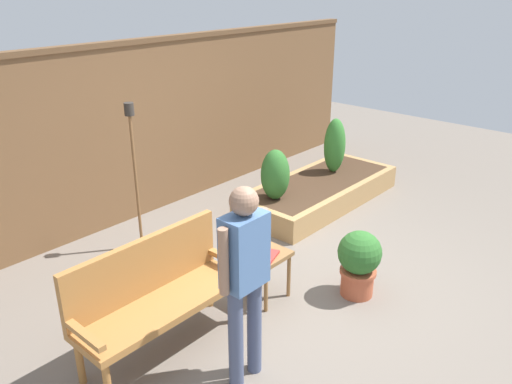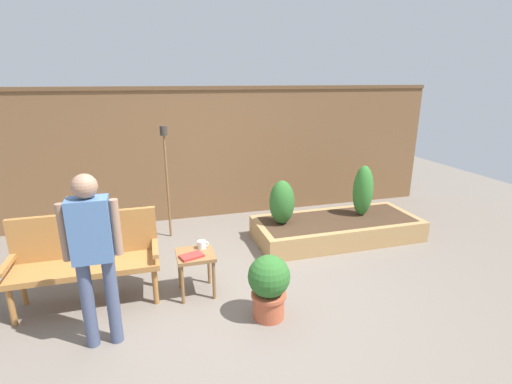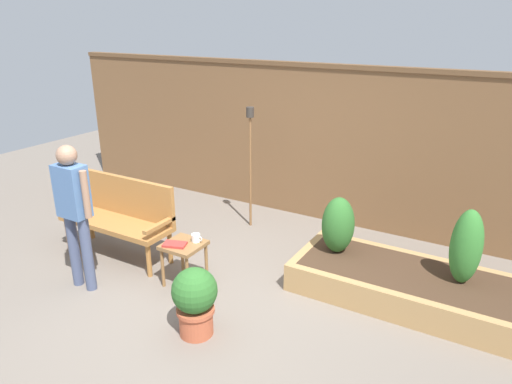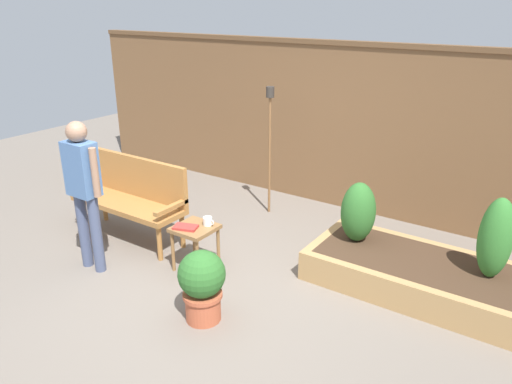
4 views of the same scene
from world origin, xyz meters
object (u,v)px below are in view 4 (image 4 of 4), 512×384
Objects in this scene: tiki_torch at (270,128)px; garden_bench at (133,193)px; shrub_far_corner at (496,238)px; person_by_bench at (83,184)px; side_table at (195,234)px; potted_boxwood at (202,283)px; cup_on_table at (208,221)px; shrub_near_bench at (358,212)px; book_on_table at (185,227)px.

garden_bench is at bearing -122.09° from tiki_torch.
tiki_torch is at bearing 166.19° from shrub_far_corner.
shrub_far_corner is 3.85m from person_by_bench.
person_by_bench is (-0.90, -0.59, 0.54)m from side_table.
potted_boxwood is 0.42× the size of person_by_bench.
cup_on_table is 1.70m from tiki_torch.
cup_on_table is (0.09, 0.10, 0.13)m from side_table.
shrub_far_corner is at bearing -0.00° from shrub_near_bench.
shrub_far_corner is at bearing 19.18° from cup_on_table.
person_by_bench is at bearing -107.73° from tiki_torch.
shrub_far_corner is 0.46× the size of tiki_torch.
person_by_bench reaches higher than potted_boxwood.
garden_bench is at bearing 169.99° from side_table.
person_by_bench is (-3.51, -1.57, 0.25)m from shrub_far_corner.
shrub_near_bench reaches higher than book_on_table.
cup_on_table is at bearing -160.82° from shrub_far_corner.
shrub_far_corner reaches higher than potted_boxwood.
person_by_bench reaches higher than shrub_far_corner.
side_table is at bearing -143.74° from shrub_near_bench.
person_by_bench reaches higher than book_on_table.
cup_on_table is 0.21× the size of shrub_near_bench.
garden_bench reaches higher than potted_boxwood.
book_on_table is 0.36× the size of potted_boxwood.
garden_bench is 1.19m from cup_on_table.
potted_boxwood reaches higher than book_on_table.
cup_on_table reaches higher than book_on_table.
cup_on_table is at bearing 49.15° from side_table.
shrub_far_corner is (2.66, 1.06, 0.19)m from book_on_table.
shrub_near_bench is 1.74m from tiki_torch.
tiki_torch is at bearing 109.19° from potted_boxwood.
cup_on_table is 0.20× the size of potted_boxwood.
book_on_table is 0.38× the size of shrub_near_bench.
potted_boxwood reaches higher than cup_on_table.
person_by_bench reaches higher than cup_on_table.
potted_boxwood is at bearing -57.84° from book_on_table.
tiki_torch is (-0.26, 1.56, 0.61)m from cup_on_table.
side_table is 0.63× the size of shrub_far_corner.
potted_boxwood is 1.04× the size of shrub_near_bench.
shrub_near_bench is (1.38, 1.06, 0.12)m from book_on_table.
person_by_bench is (-0.72, -2.26, -0.20)m from tiki_torch.
shrub_near_bench is at bearing 18.96° from book_on_table.
garden_bench is 0.90m from person_by_bench.
garden_bench is 3.79m from shrub_far_corner.
potted_boxwood is 1.78m from shrub_near_bench.
shrub_near_bench reaches higher than potted_boxwood.
tiki_torch is (-0.13, 1.75, 0.64)m from book_on_table.
shrub_near_bench reaches higher than cup_on_table.
potted_boxwood reaches higher than side_table.
side_table is at bearing -10.01° from garden_bench.
book_on_table is at bearing 140.74° from potted_boxwood.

